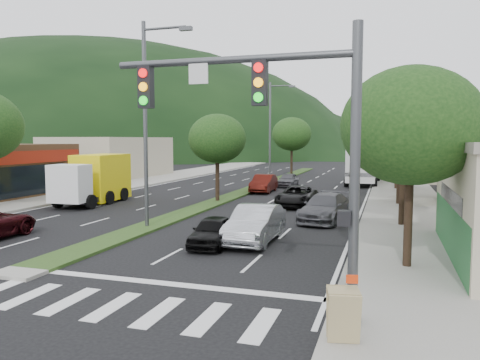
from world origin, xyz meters
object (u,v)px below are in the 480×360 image
(tree_r_d, at_px, (398,130))
(streetlight_near, at_px, (149,114))
(car_queue_d, at_px, (297,196))
(motorhome, at_px, (364,165))
(tree_r_e, at_px, (396,134))
(car_queue_b, at_px, (325,208))
(sedan_silver, at_px, (255,224))
(car_queue_e, at_px, (288,180))
(tree_med_far, at_px, (292,134))
(traffic_signal, at_px, (287,128))
(car_queue_c, at_px, (264,183))
(tree_med_near, at_px, (217,139))
(tree_r_a, at_px, (411,126))
(streetlight_mid, at_px, (272,127))
(a_frame_sign, at_px, (343,310))
(tree_r_c, at_px, (400,134))
(box_truck, at_px, (95,180))
(tree_r_b, at_px, (404,126))
(car_queue_a, at_px, (212,231))

(tree_r_d, relative_size, streetlight_near, 0.72)
(car_queue_d, distance_m, motorhome, 17.44)
(tree_r_e, distance_m, car_queue_b, 27.90)
(sedan_silver, height_order, car_queue_d, sedan_silver)
(sedan_silver, bearing_deg, tree_r_e, 79.74)
(car_queue_e, bearing_deg, tree_med_far, 100.42)
(car_queue_b, bearing_deg, traffic_signal, -78.60)
(car_queue_c, height_order, motorhome, motorhome)
(tree_med_near, bearing_deg, car_queue_b, -33.10)
(tree_r_a, height_order, tree_med_near, tree_r_a)
(streetlight_mid, distance_m, a_frame_sign, 37.41)
(tree_r_c, height_order, box_truck, tree_r_c)
(tree_med_far, bearing_deg, car_queue_e, -79.87)
(car_queue_e, bearing_deg, motorhome, 36.94)
(streetlight_near, relative_size, box_truck, 1.45)
(traffic_signal, height_order, a_frame_sign, traffic_signal)
(sedan_silver, bearing_deg, streetlight_mid, 102.31)
(tree_r_b, relative_size, tree_r_c, 1.07)
(car_queue_e, xyz_separation_m, motorhome, (6.49, 4.83, 1.24))
(tree_r_b, height_order, tree_r_d, tree_r_d)
(tree_med_near, distance_m, streetlight_mid, 15.05)
(tree_r_c, height_order, car_queue_a, tree_r_c)
(tree_r_d, bearing_deg, sedan_silver, -104.48)
(streetlight_mid, bearing_deg, tree_r_a, -67.87)
(tree_r_c, bearing_deg, motorhome, 101.45)
(tree_r_e, relative_size, a_frame_sign, 4.49)
(traffic_signal, height_order, tree_r_d, tree_r_d)
(sedan_silver, relative_size, motorhome, 0.51)
(traffic_signal, height_order, motorhome, traffic_signal)
(tree_r_d, height_order, box_truck, tree_r_d)
(tree_r_d, bearing_deg, streetlight_near, -118.20)
(car_queue_a, relative_size, car_queue_e, 0.93)
(tree_r_c, bearing_deg, tree_r_d, 90.00)
(streetlight_mid, height_order, car_queue_b, streetlight_mid)
(car_queue_a, bearing_deg, tree_med_near, 103.97)
(streetlight_mid, bearing_deg, car_queue_a, -81.22)
(box_truck, bearing_deg, traffic_signal, 131.70)
(tree_r_e, relative_size, tree_med_near, 1.11)
(tree_r_d, distance_m, car_queue_e, 10.52)
(tree_r_c, bearing_deg, tree_med_far, 116.57)
(car_queue_a, bearing_deg, car_queue_b, 57.66)
(tree_r_c, relative_size, motorhome, 0.70)
(motorhome, bearing_deg, tree_med_far, 135.31)
(car_queue_c, bearing_deg, car_queue_e, 76.44)
(traffic_signal, xyz_separation_m, sedan_silver, (-3.06, 8.16, -3.86))
(tree_r_a, bearing_deg, sedan_silver, 156.51)
(tree_r_a, bearing_deg, tree_med_near, 130.60)
(tree_r_b, xyz_separation_m, motorhome, (-3.00, 22.81, -3.15))
(tree_med_near, height_order, streetlight_near, streetlight_near)
(streetlight_near, bearing_deg, streetlight_mid, 90.00)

